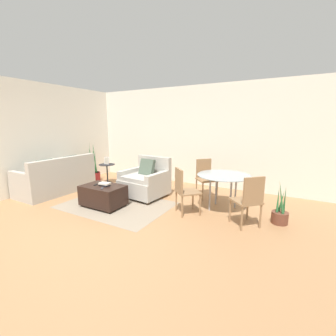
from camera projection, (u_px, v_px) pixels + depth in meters
ground_plane at (89, 228)px, 3.80m from camera, size 20.00×20.00×0.00m
wall_back at (181, 136)px, 6.54m from camera, size 12.00×0.06×2.75m
wall_left at (56, 137)px, 6.16m from camera, size 0.06×12.00×2.75m
area_rug at (116, 205)px, 4.85m from camera, size 2.27×1.59×0.01m
couch at (58, 180)px, 5.70m from camera, size 0.90×1.78×0.92m
armchair at (145, 182)px, 5.39m from camera, size 1.05×1.00×0.93m
ottoman at (103, 195)px, 4.75m from camera, size 0.89×0.58×0.45m
book_stack at (104, 184)px, 4.69m from camera, size 0.26×0.17×0.07m
tv_remote_primary at (102, 188)px, 4.50m from camera, size 0.12×0.14×0.01m
tv_remote_secondary at (96, 185)px, 4.77m from camera, size 0.11×0.16×0.01m
potted_plant at (93, 173)px, 6.85m from camera, size 0.40×0.40×1.18m
side_table at (107, 170)px, 6.55m from camera, size 0.45×0.45×0.56m
picture_frame at (107, 161)px, 6.49m from camera, size 0.17×0.07×0.21m
dining_table at (224, 179)px, 4.51m from camera, size 1.06×1.06×0.72m
dining_chair_near_left at (184, 188)px, 4.30m from camera, size 0.59×0.59×0.90m
dining_chair_near_right at (249, 198)px, 3.73m from camera, size 0.59×0.59×0.90m
dining_chair_far_left at (205, 175)px, 5.33m from camera, size 0.59×0.59×0.90m
potted_plant_small at (280, 214)px, 3.94m from camera, size 0.28×0.28×0.79m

